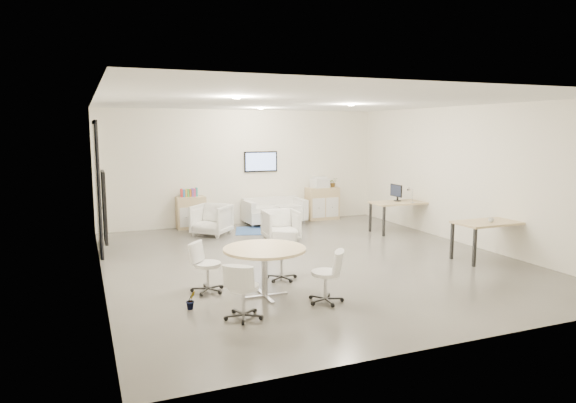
# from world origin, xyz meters

# --- Properties ---
(room_shell) EXTENTS (9.60, 10.60, 4.80)m
(room_shell) POSITION_xyz_m (0.00, 0.00, 1.60)
(room_shell) COLOR #56544E
(room_shell) RESTS_ON ground
(glass_door) EXTENTS (0.09, 1.90, 2.85)m
(glass_door) POSITION_xyz_m (-3.95, 2.51, 1.50)
(glass_door) COLOR black
(glass_door) RESTS_ON room_shell
(artwork) EXTENTS (0.05, 0.54, 1.04)m
(artwork) POSITION_xyz_m (-3.97, -1.60, 1.55)
(artwork) COLOR black
(artwork) RESTS_ON room_shell
(wall_tv) EXTENTS (0.98, 0.06, 0.58)m
(wall_tv) POSITION_xyz_m (0.50, 4.46, 1.75)
(wall_tv) COLOR black
(wall_tv) RESTS_ON room_shell
(ceiling_spots) EXTENTS (3.14, 4.14, 0.03)m
(ceiling_spots) POSITION_xyz_m (-0.20, 0.83, 3.18)
(ceiling_spots) COLOR #FFEAC6
(ceiling_spots) RESTS_ON room_shell
(sideboard_left) EXTENTS (0.77, 0.40, 0.87)m
(sideboard_left) POSITION_xyz_m (-1.56, 4.27, 0.43)
(sideboard_left) COLOR tan
(sideboard_left) RESTS_ON room_shell
(sideboard_right) EXTENTS (0.96, 0.46, 0.96)m
(sideboard_right) POSITION_xyz_m (2.35, 4.24, 0.48)
(sideboard_right) COLOR tan
(sideboard_right) RESTS_ON room_shell
(books) EXTENTS (0.45, 0.14, 0.22)m
(books) POSITION_xyz_m (-1.60, 4.28, 0.98)
(books) COLOR red
(books) RESTS_ON sideboard_left
(printer) EXTENTS (0.52, 0.45, 0.33)m
(printer) POSITION_xyz_m (2.26, 4.25, 1.11)
(printer) COLOR white
(printer) RESTS_ON sideboard_right
(loveseat) EXTENTS (1.73, 0.92, 0.63)m
(loveseat) POSITION_xyz_m (0.75, 4.07, 0.34)
(loveseat) COLOR silver
(loveseat) RESTS_ON room_shell
(blue_rug) EXTENTS (1.95, 1.58, 0.01)m
(blue_rug) POSITION_xyz_m (0.25, 3.20, 0.01)
(blue_rug) COLOR #315997
(blue_rug) RESTS_ON room_shell
(armchair_left) EXTENTS (1.15, 1.14, 0.86)m
(armchair_left) POSITION_xyz_m (-1.26, 3.21, 0.43)
(armchair_left) COLOR silver
(armchair_left) RESTS_ON room_shell
(armchair_right) EXTENTS (0.84, 0.79, 0.81)m
(armchair_right) POSITION_xyz_m (0.15, 1.97, 0.41)
(armchair_right) COLOR silver
(armchair_right) RESTS_ON room_shell
(desk_rear) EXTENTS (1.55, 0.82, 0.79)m
(desk_rear) POSITION_xyz_m (3.42, 1.77, 0.71)
(desk_rear) COLOR tan
(desk_rear) RESTS_ON room_shell
(desk_front) EXTENTS (1.54, 0.78, 0.80)m
(desk_front) POSITION_xyz_m (3.47, -1.37, 0.72)
(desk_front) COLOR tan
(desk_front) RESTS_ON room_shell
(monitor) EXTENTS (0.20, 0.50, 0.44)m
(monitor) POSITION_xyz_m (3.37, 1.92, 1.03)
(monitor) COLOR black
(monitor) RESTS_ON desk_rear
(round_table) EXTENTS (1.32, 1.32, 0.80)m
(round_table) POSITION_xyz_m (-1.63, -1.88, 0.72)
(round_table) COLOR tan
(round_table) RESTS_ON room_shell
(meeting_chairs) EXTENTS (2.39, 2.39, 0.82)m
(meeting_chairs) POSITION_xyz_m (-1.63, -1.88, 0.41)
(meeting_chairs) COLOR white
(meeting_chairs) RESTS_ON room_shell
(plant_cabinet) EXTENTS (0.26, 0.28, 0.21)m
(plant_cabinet) POSITION_xyz_m (2.71, 4.25, 1.06)
(plant_cabinet) COLOR #3F7F3F
(plant_cabinet) RESTS_ON sideboard_right
(plant_floor) EXTENTS (0.26, 0.32, 0.12)m
(plant_floor) POSITION_xyz_m (-2.84, -2.01, 0.06)
(plant_floor) COLOR #3F7F3F
(plant_floor) RESTS_ON room_shell
(cup) EXTENTS (0.13, 0.11, 0.11)m
(cup) POSITION_xyz_m (3.38, -1.45, 0.85)
(cup) COLOR white
(cup) RESTS_ON desk_front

